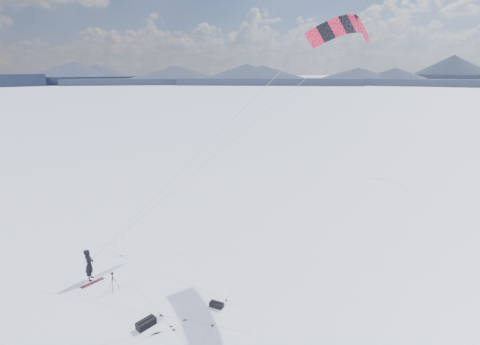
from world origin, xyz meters
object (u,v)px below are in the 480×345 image
object	(u,v)px
tripod	(113,279)
gear_bag_a	(146,323)
gear_bag_b	(216,305)
snowkiter	(91,279)
snowboard	(92,283)

from	to	relation	value
tripod	gear_bag_a	xyz separation A→B (m)	(1.72, -3.39, -0.53)
gear_bag_a	gear_bag_b	world-z (taller)	gear_bag_a
gear_bag_a	tripod	bearing A→B (deg)	84.28
snowkiter	gear_bag_a	distance (m)	5.75
snowkiter	gear_bag_b	xyz separation A→B (m)	(6.60, -4.28, 0.14)
snowboard	snowkiter	bearing A→B (deg)	70.92
gear_bag_b	gear_bag_a	bearing A→B (deg)	-133.40
snowboard	gear_bag_b	size ratio (longest dim) A/B	1.75
snowboard	gear_bag_b	distance (m)	7.54
snowkiter	gear_bag_a	bearing A→B (deg)	-142.80
snowkiter	gear_bag_b	bearing A→B (deg)	-118.42
snowkiter	gear_bag_a	xyz separation A→B (m)	(3.10, -4.84, 0.18)
snowboard	tripod	world-z (taller)	tripod
gear_bag_a	gear_bag_b	size ratio (longest dim) A/B	1.34
gear_bag_a	gear_bag_b	bearing A→B (deg)	-23.66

